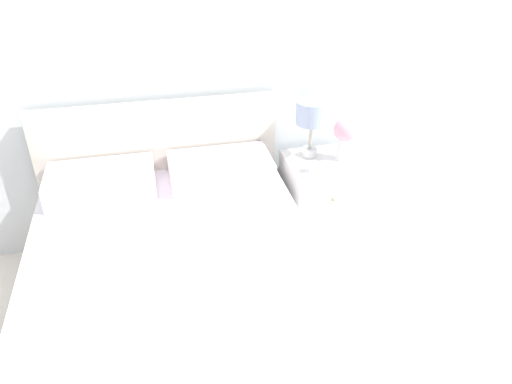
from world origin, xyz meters
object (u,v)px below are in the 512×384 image
Objects in this scene: nightstand at (319,202)px; flower_vase at (345,135)px; teacup at (314,168)px; bed at (178,296)px; table_lamp at (312,116)px.

flower_vase is (0.15, 0.02, 0.46)m from nightstand.
flower_vase reaches higher than teacup.
flower_vase is at bearing 28.01° from teacup.
bed reaches higher than table_lamp.
teacup is (-0.24, -0.13, -0.14)m from flower_vase.
bed reaches higher than flower_vase.
nightstand is 1.60× the size of table_lamp.
bed is 17.74× the size of teacup.
nightstand is 0.35m from teacup.
flower_vase is at bearing 31.86° from bed.
table_lamp is at bearing 114.13° from nightstand.
nightstand is 0.48m from flower_vase.
table_lamp reaches higher than teacup.
table_lamp reaches higher than nightstand.
bed is 1.20m from nightstand.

